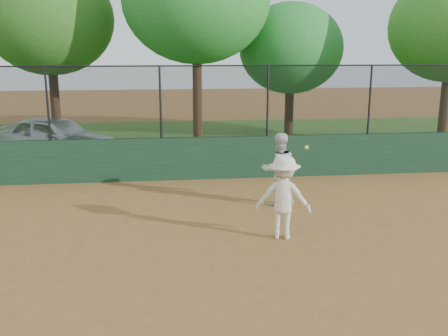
{
  "coord_description": "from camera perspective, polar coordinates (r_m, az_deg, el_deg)",
  "views": [
    {
      "loc": [
        -0.41,
        -7.84,
        3.59
      ],
      "look_at": [
        0.8,
        2.2,
        1.2
      ],
      "focal_mm": 40.0,
      "sensor_mm": 36.0,
      "label": 1
    }
  ],
  "objects": [
    {
      "name": "ground",
      "position": [
        8.63,
        -3.59,
        -11.31
      ],
      "size": [
        80.0,
        80.0,
        0.0
      ],
      "primitive_type": "plane",
      "color": "#92602F",
      "rests_on": "ground"
    },
    {
      "name": "back_wall",
      "position": [
        14.16,
        -5.07,
        1.06
      ],
      "size": [
        26.0,
        0.2,
        1.2
      ],
      "primitive_type": "cube",
      "color": "#1C3D25",
      "rests_on": "ground"
    },
    {
      "name": "grass_strip",
      "position": [
        20.16,
        -5.62,
        2.99
      ],
      "size": [
        36.0,
        12.0,
        0.01
      ],
      "primitive_type": "cube",
      "color": "#2C541A",
      "rests_on": "ground"
    },
    {
      "name": "parked_car",
      "position": [
        17.71,
        -18.69,
        3.3
      ],
      "size": [
        4.58,
        3.58,
        1.46
      ],
      "primitive_type": "imported",
      "rotation": [
        0.0,
        0.0,
        1.06
      ],
      "color": "silver",
      "rests_on": "ground"
    },
    {
      "name": "player_second",
      "position": [
        11.79,
        6.25,
        -0.15
      ],
      "size": [
        0.94,
        0.79,
        1.73
      ],
      "primitive_type": "imported",
      "rotation": [
        0.0,
        0.0,
        3.32
      ],
      "color": "silver",
      "rests_on": "ground"
    },
    {
      "name": "player_main",
      "position": [
        9.71,
        6.81,
        -3.35
      ],
      "size": [
        1.2,
        0.91,
        1.87
      ],
      "color": "beige",
      "rests_on": "ground"
    },
    {
      "name": "fence_assembly",
      "position": [
        13.91,
        -5.32,
        7.66
      ],
      "size": [
        26.0,
        0.06,
        2.0
      ],
      "color": "black",
      "rests_on": "back_wall"
    },
    {
      "name": "tree_1",
      "position": [
        20.77,
        -19.39,
        15.76
      ],
      "size": [
        4.9,
        4.45,
        6.87
      ],
      "color": "#422917",
      "rests_on": "ground"
    },
    {
      "name": "tree_3",
      "position": [
        20.88,
        7.65,
        13.37
      ],
      "size": [
        4.23,
        3.84,
        5.49
      ],
      "color": "#382412",
      "rests_on": "ground"
    }
  ]
}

